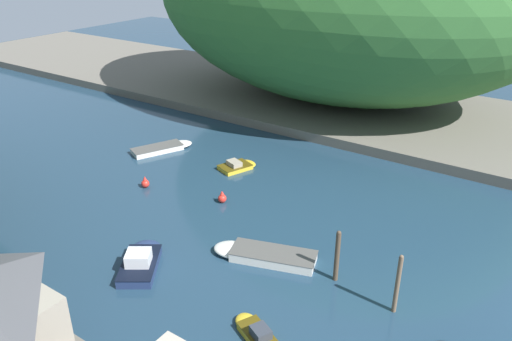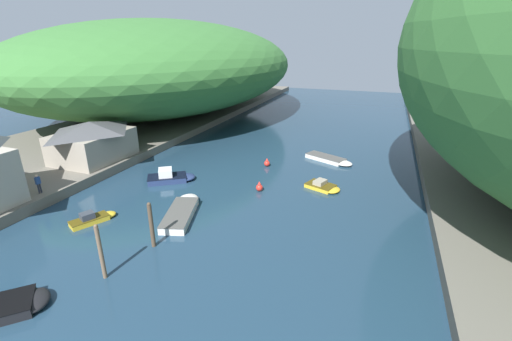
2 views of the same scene
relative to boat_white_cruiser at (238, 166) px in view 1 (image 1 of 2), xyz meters
The scene contains 11 objects.
water_surface 7.54m from the boat_white_cruiser, 144.83° to the left, with size 130.00×130.00×0.00m, color #1E384C.
right_bank 20.27m from the boat_white_cruiser, 12.37° to the left, with size 22.00×120.00×0.94m.
boat_white_cruiser is the anchor object (origin of this frame).
boat_near_quay 8.08m from the boat_white_cruiser, 94.37° to the left, with size 5.96×3.96×0.50m.
boat_moored_right 14.94m from the boat_white_cruiser, 166.97° to the right, with size 4.93×4.23×1.33m.
boat_yellow_tender 13.30m from the boat_white_cruiser, 137.79° to the right, with size 3.78×6.77×0.61m.
boat_cabin_cruiser 19.98m from the boat_white_cruiser, 141.25° to the right, with size 2.51×3.57×0.92m.
mooring_post_nearest 20.12m from the boat_white_cruiser, 119.42° to the right, with size 0.25×0.25×3.60m.
mooring_post_second 16.54m from the boat_white_cruiser, 123.79° to the right, with size 0.29×0.29×3.32m.
channel_buoy_near 8.08m from the boat_white_cruiser, 150.32° to the left, with size 0.64×0.64×0.96m.
channel_buoy_far 6.10m from the boat_white_cruiser, 155.15° to the right, with size 0.65×0.65×0.97m.
Camera 1 is at (-25.07, 2.52, 18.22)m, focal length 35.00 mm.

